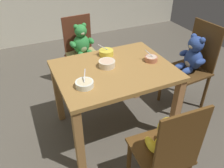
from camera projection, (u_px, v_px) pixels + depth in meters
ground_plane at (114, 127)px, 2.44m from camera, size 5.20×5.20×0.04m
dining_table at (114, 79)px, 2.09m from camera, size 1.04×0.80×0.71m
teddy_chair_near_right at (192, 60)px, 2.44m from camera, size 0.44×0.44×0.96m
teddy_chair_near_front at (165, 147)px, 1.50m from camera, size 0.38×0.39×0.95m
teddy_chair_far_center at (82, 48)px, 2.70m from camera, size 0.40×0.41×0.92m
porridge_bowl_yellow_far_center at (106, 52)px, 2.22m from camera, size 0.15×0.14×0.12m
porridge_bowl_terracotta_near_right at (151, 59)px, 2.13m from camera, size 0.12×0.12×0.11m
porridge_bowl_cream_center at (107, 64)px, 2.04m from camera, size 0.15×0.15×0.06m
porridge_bowl_white_near_left at (84, 84)px, 1.78m from camera, size 0.14×0.15×0.12m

